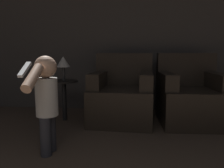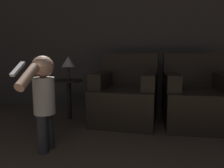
% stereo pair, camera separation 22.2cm
% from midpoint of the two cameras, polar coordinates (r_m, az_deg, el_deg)
% --- Properties ---
extents(wall_back, '(8.40, 0.05, 2.60)m').
position_cam_midpoint_polar(wall_back, '(3.55, 6.16, 14.33)').
color(wall_back, '#423D38').
rests_on(wall_back, ground_plane).
extents(armchair_left, '(0.85, 0.88, 0.91)m').
position_cam_midpoint_polar(armchair_left, '(2.93, 5.80, -3.37)').
color(armchair_left, black).
rests_on(armchair_left, ground_plane).
extents(armchair_right, '(0.81, 0.84, 0.91)m').
position_cam_midpoint_polar(armchair_right, '(3.00, 23.12, -3.68)').
color(armchair_right, black).
rests_on(armchair_right, ground_plane).
extents(person_toddler, '(0.19, 0.60, 0.88)m').
position_cam_midpoint_polar(person_toddler, '(2.03, -14.50, -3.05)').
color(person_toddler, '#28282D').
rests_on(person_toddler, ground_plane).
extents(side_table, '(0.37, 0.37, 0.54)m').
position_cam_midpoint_polar(side_table, '(3.02, -9.14, -1.22)').
color(side_table, black).
rests_on(side_table, ground_plane).
extents(lamp, '(0.18, 0.18, 0.32)m').
position_cam_midpoint_polar(lamp, '(2.98, -9.29, 5.66)').
color(lamp, '#262626').
rests_on(lamp, side_table).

